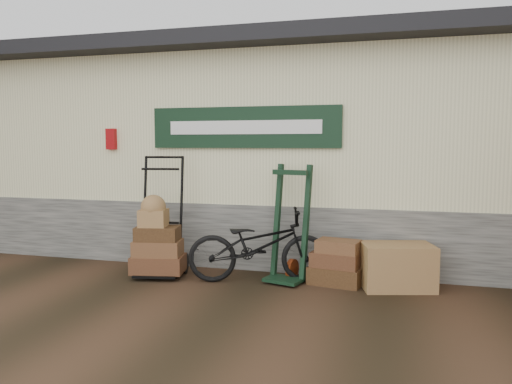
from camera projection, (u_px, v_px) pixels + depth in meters
ground at (245, 292)px, 5.84m from camera, size 80.00×80.00×0.00m
station_building at (292, 151)px, 8.31m from camera, size 14.40×4.10×3.20m
porter_trolley at (161, 214)px, 6.58m from camera, size 0.90×0.74×1.60m
green_barrow at (290, 224)px, 6.25m from camera, size 0.63×0.58×1.47m
suitcase_stack at (336, 262)px, 6.15m from camera, size 0.70×0.51×0.56m
wicker_hamper at (397, 266)px, 5.96m from camera, size 0.94×0.73×0.54m
bicycle at (259, 241)px, 6.23m from camera, size 1.08×1.87×1.03m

